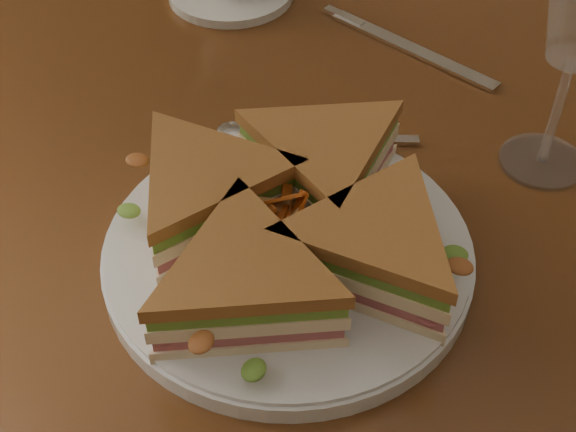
{
  "coord_description": "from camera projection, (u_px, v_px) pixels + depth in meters",
  "views": [
    {
      "loc": [
        0.21,
        -0.46,
        1.22
      ],
      "look_at": [
        0.02,
        -0.1,
        0.8
      ],
      "focal_mm": 50.0,
      "sensor_mm": 36.0,
      "label": 1
    }
  ],
  "objects": [
    {
      "name": "spoon",
      "position": [
        267.0,
        137.0,
        0.72
      ],
      "size": [
        0.17,
        0.09,
        0.01
      ],
      "rotation": [
        0.0,
        0.0,
        0.46
      ],
      "color": "silver",
      "rests_on": "table"
    },
    {
      "name": "table",
      "position": [
        321.0,
        255.0,
        0.76
      ],
      "size": [
        1.2,
        0.8,
        0.75
      ],
      "color": "#3D200E",
      "rests_on": "ground"
    },
    {
      "name": "plate",
      "position": [
        288.0,
        254.0,
        0.62
      ],
      "size": [
        0.28,
        0.28,
        0.02
      ],
      "primitive_type": "cylinder",
      "color": "silver",
      "rests_on": "table"
    },
    {
      "name": "sandwich_wedges",
      "position": [
        288.0,
        221.0,
        0.59
      ],
      "size": [
        0.3,
        0.3,
        0.06
      ],
      "color": "#FFE7BC",
      "rests_on": "plate"
    },
    {
      "name": "knife",
      "position": [
        401.0,
        44.0,
        0.83
      ],
      "size": [
        0.21,
        0.06,
        0.0
      ],
      "rotation": [
        0.0,
        0.0,
        -0.24
      ],
      "color": "silver",
      "rests_on": "table"
    },
    {
      "name": "crisps_mound",
      "position": [
        288.0,
        225.0,
        0.59
      ],
      "size": [
        0.09,
        0.09,
        0.05
      ],
      "primitive_type": null,
      "color": "#D45C1B",
      "rests_on": "plate"
    }
  ]
}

